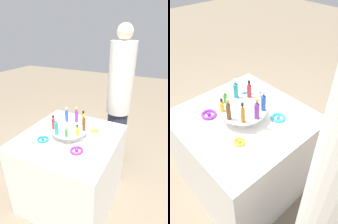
% 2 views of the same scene
% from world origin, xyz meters
% --- Properties ---
extents(ground_plane, '(12.00, 12.00, 0.00)m').
position_xyz_m(ground_plane, '(0.00, 0.00, 0.00)').
color(ground_plane, '#756651').
extents(party_table, '(0.85, 0.85, 0.78)m').
position_xyz_m(party_table, '(0.00, 0.00, 0.39)').
color(party_table, silver).
rests_on(party_table, ground_plane).
extents(display_stand, '(0.32, 0.32, 0.08)m').
position_xyz_m(display_stand, '(0.00, 0.00, 0.83)').
color(display_stand, white).
rests_on(display_stand, party_table).
extents(bottle_amber, '(0.03, 0.03, 0.14)m').
position_xyz_m(bottle_amber, '(-0.09, -0.10, 0.92)').
color(bottle_amber, '#AD6B19').
rests_on(bottle_amber, display_stand).
extents(bottle_purple, '(0.04, 0.04, 0.15)m').
position_xyz_m(bottle_purple, '(0.00, -0.14, 0.92)').
color(bottle_purple, '#702D93').
rests_on(bottle_purple, display_stand).
extents(bottle_blue, '(0.03, 0.03, 0.14)m').
position_xyz_m(bottle_blue, '(0.09, -0.10, 0.92)').
color(bottle_blue, '#234CAD').
rests_on(bottle_blue, display_stand).
extents(bottle_clear, '(0.03, 0.03, 0.09)m').
position_xyz_m(bottle_clear, '(0.13, -0.02, 0.90)').
color(bottle_clear, silver).
rests_on(bottle_clear, display_stand).
extents(bottle_red, '(0.03, 0.03, 0.13)m').
position_xyz_m(bottle_red, '(0.12, 0.07, 0.92)').
color(bottle_red, '#B21E23').
rests_on(bottle_red, display_stand).
extents(bottle_teal, '(0.03, 0.03, 0.15)m').
position_xyz_m(bottle_teal, '(0.05, 0.13, 0.92)').
color(bottle_teal, teal).
rests_on(bottle_teal, display_stand).
extents(bottle_green, '(0.03, 0.03, 0.09)m').
position_xyz_m(bottle_green, '(-0.05, 0.13, 0.90)').
color(bottle_green, '#288438').
rests_on(bottle_green, display_stand).
extents(bottle_gold, '(0.03, 0.03, 0.10)m').
position_xyz_m(bottle_gold, '(-0.12, 0.07, 0.90)').
color(bottle_gold, gold).
rests_on(bottle_gold, display_stand).
extents(bottle_brown, '(0.03, 0.03, 0.15)m').
position_xyz_m(bottle_brown, '(-0.13, -0.02, 0.92)').
color(bottle_brown, brown).
rests_on(bottle_brown, display_stand).
extents(ribbon_bow_gold, '(0.08, 0.08, 0.03)m').
position_xyz_m(ribbon_bow_gold, '(-0.17, -0.17, 0.79)').
color(ribbon_bow_gold, gold).
rests_on(ribbon_bow_gold, party_table).
extents(ribbon_bow_teal, '(0.10, 0.10, 0.03)m').
position_xyz_m(ribbon_bow_teal, '(0.17, -0.17, 0.79)').
color(ribbon_bow_teal, '#2DB7CC').
rests_on(ribbon_bow_teal, party_table).
extents(ribbon_bow_blue, '(0.11, 0.11, 0.03)m').
position_xyz_m(ribbon_bow_blue, '(0.17, 0.17, 0.79)').
color(ribbon_bow_blue, blue).
rests_on(ribbon_bow_blue, party_table).
extents(ribbon_bow_purple, '(0.11, 0.11, 0.03)m').
position_xyz_m(ribbon_bow_purple, '(-0.17, 0.17, 0.79)').
color(ribbon_bow_purple, purple).
rests_on(ribbon_bow_purple, party_table).
extents(person_figure, '(0.29, 0.29, 1.72)m').
position_xyz_m(person_figure, '(-0.22, -0.82, 0.87)').
color(person_figure, '#282D42').
rests_on(person_figure, ground_plane).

